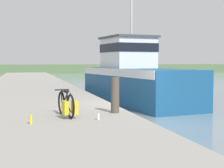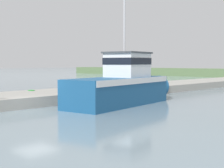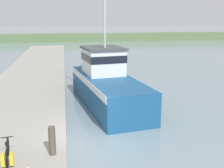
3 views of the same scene
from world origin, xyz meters
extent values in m
plane|color=gray|center=(0.00, 0.00, 0.00)|extent=(320.00, 320.00, 0.00)
cube|color=gray|center=(-3.98, 0.00, 0.37)|extent=(5.70, 80.00, 0.74)
cube|color=#567047|center=(30.00, 56.94, 0.89)|extent=(180.00, 5.00, 1.78)
cube|color=navy|center=(1.73, 5.85, 0.99)|extent=(4.38, 9.65, 1.98)
cone|color=navy|center=(0.91, 11.27, 0.99)|extent=(2.11, 1.94, 1.88)
cube|color=silver|center=(1.73, 5.85, 1.78)|extent=(4.41, 9.47, 0.40)
cube|color=silver|center=(1.56, 7.00, 2.85)|extent=(2.81, 3.18, 1.74)
cube|color=black|center=(1.56, 7.00, 3.15)|extent=(2.87, 3.25, 0.49)
cube|color=#3D4247|center=(1.56, 7.00, 3.77)|extent=(3.04, 3.44, 0.12)
torus|color=black|center=(-3.16, -2.78, 1.09)|extent=(0.16, 0.70, 0.70)
torus|color=black|center=(-3.31, -1.78, 1.09)|extent=(0.16, 0.70, 0.70)
cylinder|color=black|center=(-3.18, -2.62, 1.01)|extent=(0.09, 0.35, 0.19)
cylinder|color=black|center=(-3.22, -2.40, 1.20)|extent=(0.06, 0.14, 0.53)
cylinder|color=black|center=(-3.19, -2.57, 1.28)|extent=(0.10, 0.45, 0.40)
cylinder|color=black|center=(-3.25, -2.15, 1.19)|extent=(0.13, 0.64, 0.54)
cylinder|color=black|center=(-3.26, -2.10, 1.45)|extent=(0.11, 0.52, 0.05)
cylinder|color=black|center=(-3.30, -1.81, 1.27)|extent=(0.05, 0.10, 0.36)
cylinder|color=black|center=(-3.30, -1.84, 1.49)|extent=(0.44, 0.10, 0.04)
cube|color=black|center=(-3.22, -2.38, 1.49)|extent=(0.13, 0.25, 0.05)
cube|color=gold|center=(-3.31, -2.75, 1.06)|extent=(0.17, 0.33, 0.39)
cube|color=gold|center=(-3.03, -2.71, 1.06)|extent=(0.17, 0.33, 0.39)
cylinder|color=#51473D|center=(-1.65, -2.01, 1.30)|extent=(0.27, 0.27, 1.12)
cylinder|color=yellow|center=(-4.27, -3.36, 0.87)|extent=(0.07, 0.07, 0.25)
cylinder|color=silver|center=(-2.44, -3.18, 0.84)|extent=(0.07, 0.07, 0.19)
camera|label=1|loc=(-4.43, -12.40, 2.36)|focal=55.00mm
camera|label=2|loc=(18.26, -12.17, 3.02)|focal=55.00mm
camera|label=3|loc=(-1.05, -12.08, 5.90)|focal=45.00mm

